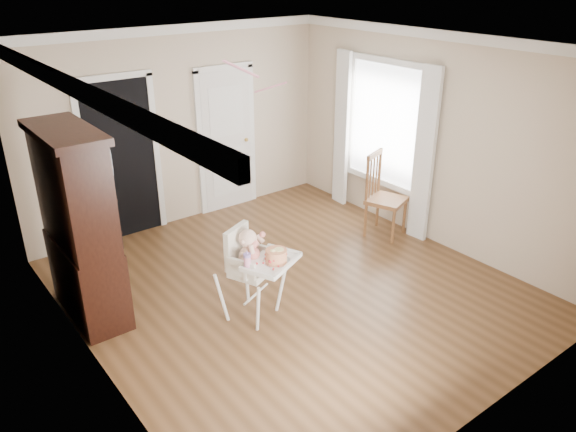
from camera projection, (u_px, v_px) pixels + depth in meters
floor at (293, 288)px, 6.46m from camera, size 5.00×5.00×0.00m
ceiling at (294, 46)px, 5.34m from camera, size 5.00×5.00×0.00m
wall_back at (181, 127)px, 7.70m from camera, size 4.50×0.00×4.50m
wall_left at (80, 237)px, 4.65m from camera, size 0.00×5.00×5.00m
wall_right at (432, 140)px, 7.14m from camera, size 0.00×5.00×5.00m
crown_molding at (294, 52)px, 5.36m from camera, size 4.50×5.00×0.12m
doorway at (121, 157)px, 7.29m from camera, size 1.06×0.05×2.22m
closet_door at (227, 141)px, 8.21m from camera, size 0.96×0.09×2.13m
window_right at (382, 132)px, 7.71m from camera, size 0.13×1.84×2.30m
high_chair at (252, 263)px, 5.71m from camera, size 0.82×0.89×1.02m
baby at (249, 250)px, 5.66m from camera, size 0.34×0.24×0.44m
cake at (276, 256)px, 5.55m from camera, size 0.28×0.28×0.13m
sippy_cup at (247, 260)px, 5.45m from camera, size 0.07×0.07×0.18m
china_cabinet at (80, 227)px, 5.60m from camera, size 0.54×1.20×2.03m
dining_chair at (384, 198)px, 7.53m from camera, size 0.60×0.60×1.14m
streamer at (241, 69)px, 6.06m from camera, size 0.18×0.47×0.15m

